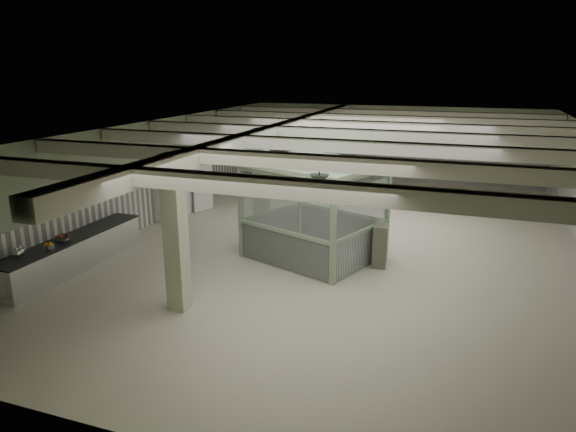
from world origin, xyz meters
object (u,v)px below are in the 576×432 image
(prep_counter, at_px, (73,253))
(guard_booth, at_px, (314,194))
(filing_cabinet, at_px, (380,246))
(walkin_cooler, at_px, (180,185))

(prep_counter, relative_size, guard_booth, 1.15)
(prep_counter, bearing_deg, filing_cabinet, 20.65)
(prep_counter, height_order, guard_booth, guard_booth)
(guard_booth, bearing_deg, filing_cabinet, 16.91)
(prep_counter, distance_m, guard_booth, 6.87)
(walkin_cooler, xyz_separation_m, filing_cabinet, (8.00, -2.83, -0.54))
(walkin_cooler, xyz_separation_m, guard_booth, (6.05, -2.70, 0.74))
(walkin_cooler, height_order, guard_booth, guard_booth)
(walkin_cooler, bearing_deg, prep_counter, -89.17)
(guard_booth, xyz_separation_m, filing_cabinet, (1.95, -0.13, -1.28))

